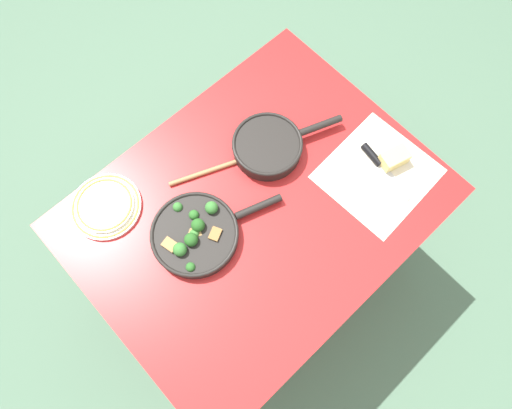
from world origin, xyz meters
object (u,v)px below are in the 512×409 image
skillet_broccoli (196,234)px  dinner_plate_stack (105,206)px  skillet_eggs (268,146)px  cheese_block (394,158)px  grater_knife (379,164)px  wooden_spoon (234,162)px

skillet_broccoli → dinner_plate_stack: bearing=137.5°
skillet_eggs → cheese_block: bearing=-28.4°
skillet_broccoli → grater_knife: skillet_broccoli is taller
skillet_broccoli → dinner_plate_stack: skillet_broccoli is taller
skillet_eggs → cheese_block: 0.40m
dinner_plate_stack → cheese_block: bearing=-33.1°
grater_knife → dinner_plate_stack: bearing=-115.0°
skillet_broccoli → skillet_eggs: skillet_broccoli is taller
grater_knife → skillet_broccoli: bearing=-102.0°
dinner_plate_stack → wooden_spoon: bearing=-22.1°
skillet_broccoli → grater_knife: size_ratio=1.78×
grater_knife → cheese_block: size_ratio=2.29×
grater_knife → dinner_plate_stack: size_ratio=1.04×
skillet_broccoli → cheese_block: 0.67m
skillet_eggs → grater_knife: bearing=-31.0°
cheese_block → wooden_spoon: bearing=137.8°
wooden_spoon → dinner_plate_stack: size_ratio=1.53×
skillet_eggs → wooden_spoon: bearing=-179.0°
skillet_broccoli → wooden_spoon: skillet_broccoli is taller
skillet_broccoli → wooden_spoon: 0.27m
grater_knife → cheese_block: cheese_block is taller
grater_knife → dinner_plate_stack: dinner_plate_stack is taller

